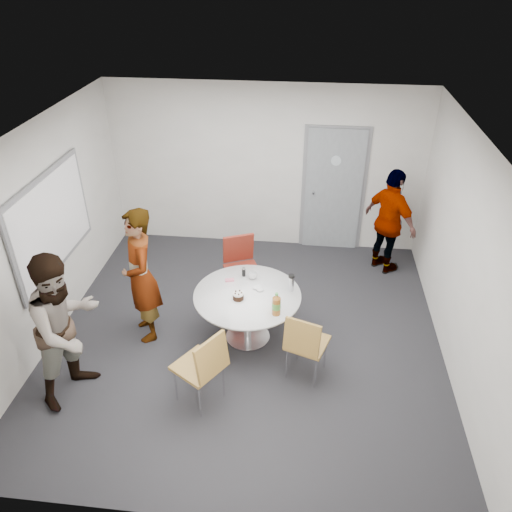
# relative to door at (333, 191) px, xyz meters

# --- Properties ---
(floor) EXTENTS (5.00, 5.00, 0.00)m
(floor) POSITION_rel_door_xyz_m (-1.10, -2.48, -1.03)
(floor) COLOR #232327
(floor) RESTS_ON ground
(ceiling) EXTENTS (5.00, 5.00, 0.00)m
(ceiling) POSITION_rel_door_xyz_m (-1.10, -2.48, 1.67)
(ceiling) COLOR silver
(ceiling) RESTS_ON wall_back
(wall_back) EXTENTS (5.00, 0.00, 5.00)m
(wall_back) POSITION_rel_door_xyz_m (-1.10, 0.02, 0.32)
(wall_back) COLOR silver
(wall_back) RESTS_ON floor
(wall_left) EXTENTS (0.00, 5.00, 5.00)m
(wall_left) POSITION_rel_door_xyz_m (-3.60, -2.48, 0.32)
(wall_left) COLOR silver
(wall_left) RESTS_ON floor
(wall_right) EXTENTS (0.00, 5.00, 5.00)m
(wall_right) POSITION_rel_door_xyz_m (1.40, -2.48, 0.32)
(wall_right) COLOR silver
(wall_right) RESTS_ON floor
(wall_front) EXTENTS (5.00, 0.00, 5.00)m
(wall_front) POSITION_rel_door_xyz_m (-1.10, -4.98, 0.32)
(wall_front) COLOR silver
(wall_front) RESTS_ON floor
(door) EXTENTS (1.02, 0.17, 2.12)m
(door) POSITION_rel_door_xyz_m (0.00, 0.00, 0.00)
(door) COLOR slate
(door) RESTS_ON wall_back
(whiteboard) EXTENTS (0.04, 1.90, 1.25)m
(whiteboard) POSITION_rel_door_xyz_m (-3.56, -2.28, 0.42)
(whiteboard) COLOR slate
(whiteboard) RESTS_ON wall_left
(table) EXTENTS (1.34, 1.34, 1.00)m
(table) POSITION_rel_door_xyz_m (-1.06, -2.51, -0.42)
(table) COLOR white
(table) RESTS_ON floor
(chair_near_left) EXTENTS (0.67, 0.65, 0.97)m
(chair_near_left) POSITION_rel_door_xyz_m (-1.40, -3.65, -0.43)
(chair_near_left) COLOR olive
(chair_near_left) RESTS_ON floor
(chair_near_right) EXTENTS (0.56, 0.59, 0.92)m
(chair_near_right) POSITION_rel_door_xyz_m (-0.34, -3.14, -0.46)
(chair_near_right) COLOR olive
(chair_near_right) RESTS_ON floor
(chair_far) EXTENTS (0.61, 0.64, 0.97)m
(chair_far) POSITION_rel_door_xyz_m (-1.29, -1.60, -0.43)
(chair_far) COLOR maroon
(chair_far) RESTS_ON floor
(person_main) EXTENTS (0.69, 0.78, 1.81)m
(person_main) POSITION_rel_door_xyz_m (-2.40, -2.55, -0.12)
(person_main) COLOR #A5C6EA
(person_main) RESTS_ON floor
(person_left) EXTENTS (0.98, 1.08, 1.81)m
(person_left) POSITION_rel_door_xyz_m (-2.90, -3.59, -0.12)
(person_left) COLOR white
(person_left) RESTS_ON floor
(person_right) EXTENTS (0.94, 1.02, 1.67)m
(person_right) POSITION_rel_door_xyz_m (0.85, -0.63, -0.19)
(person_right) COLOR black
(person_right) RESTS_ON floor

